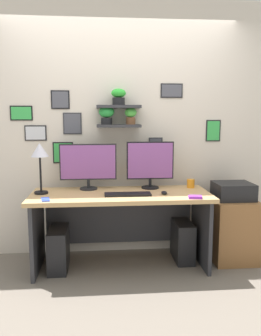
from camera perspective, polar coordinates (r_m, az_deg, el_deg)
ground_plane at (r=3.60m, az=-1.58°, el=-15.94°), size 8.00×8.00×0.00m
back_wall_assembly at (r=3.72m, az=-2.12°, el=6.45°), size 4.40×0.24×2.70m
desk at (r=3.46m, az=-1.67°, el=-7.32°), size 1.75×0.68×0.75m
monitor_left at (r=3.52m, az=-7.06°, el=0.61°), size 0.58×0.18×0.47m
monitor_right at (r=3.56m, az=3.29°, el=0.81°), size 0.49×0.18×0.49m
keyboard at (r=3.27m, az=-0.46°, el=-4.39°), size 0.44×0.14×0.02m
computer_mouse at (r=3.32m, az=5.62°, el=-4.13°), size 0.06×0.09×0.03m
desk_lamp at (r=3.39m, az=-14.86°, el=2.23°), size 0.17×0.17×0.49m
cell_phone at (r=3.18m, az=-13.98°, el=-5.10°), size 0.10×0.15×0.01m
coffee_mug at (r=3.67m, az=9.99°, el=-2.54°), size 0.08×0.08×0.09m
scissors_tray at (r=3.20m, az=10.71°, el=-4.77°), size 0.13×0.10×0.02m
drawer_cabinet at (r=3.80m, az=16.44°, el=-9.72°), size 0.44×0.50×0.65m
printer at (r=3.69m, az=16.71°, el=-3.68°), size 0.38×0.34×0.17m
computer_tower_left at (r=3.52m, az=-11.88°, el=-13.05°), size 0.18×0.40×0.41m
computer_tower_right at (r=3.71m, az=8.65°, el=-11.87°), size 0.18×0.40×0.41m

